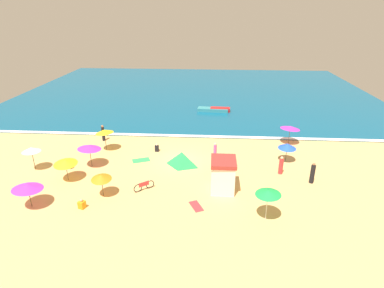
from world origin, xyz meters
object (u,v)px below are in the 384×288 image
at_px(beachgoer_5, 157,148).
at_px(beachgoer_4, 103,133).
at_px(beach_umbrella_5, 268,192).
at_px(parked_bicycle, 144,186).
at_px(beach_umbrella_0, 287,146).
at_px(lifeguard_cabana, 223,175).
at_px(beach_umbrella_8, 65,162).
at_px(beach_umbrella_4, 104,131).
at_px(beachgoer_6, 215,150).
at_px(beach_umbrella_3, 31,150).
at_px(beachgoer_1, 69,164).
at_px(beachgoer_2, 312,173).
at_px(small_boat_1, 220,109).
at_px(beach_tent, 182,159).
at_px(beachgoer_0, 82,204).
at_px(beach_umbrella_6, 101,177).
at_px(beachgoer_3, 281,166).
at_px(beach_umbrella_2, 27,187).
at_px(beach_umbrella_7, 290,127).
at_px(small_boat_0, 213,110).
at_px(beach_umbrella_1, 89,147).

bearing_deg(beachgoer_5, beachgoer_4, 159.07).
relative_size(beach_umbrella_5, parked_bicycle, 1.62).
bearing_deg(beach_umbrella_0, lifeguard_cabana, -137.78).
xyz_separation_m(beach_umbrella_0, beach_umbrella_8, (-19.47, -4.97, 0.12)).
xyz_separation_m(beach_umbrella_4, beachgoer_6, (11.33, -0.98, -1.36)).
relative_size(beach_umbrella_3, beachgoer_1, 2.57).
height_order(beach_umbrella_3, beachgoer_5, beach_umbrella_3).
bearing_deg(beachgoer_1, beach_umbrella_3, -170.38).
height_order(beachgoer_2, small_boat_1, beachgoer_2).
bearing_deg(beach_umbrella_0, small_boat_1, 111.37).
xyz_separation_m(beach_umbrella_4, beach_tent, (8.24, -3.01, -1.40)).
bearing_deg(parked_bicycle, beach_umbrella_4, 126.50).
height_order(beach_umbrella_0, beachgoer_0, beach_umbrella_0).
bearing_deg(beachgoer_0, beach_umbrella_5, -1.87).
bearing_deg(beachgoer_4, beachgoer_5, -20.93).
height_order(beach_umbrella_3, beach_umbrella_6, beach_umbrella_3).
distance_m(beach_umbrella_4, small_boat_1, 18.69).
bearing_deg(parked_bicycle, beachgoer_3, 17.15).
bearing_deg(beachgoer_6, beach_umbrella_6, -138.96).
height_order(beach_umbrella_6, small_boat_1, beach_umbrella_6).
height_order(beach_umbrella_2, beachgoer_4, beach_umbrella_2).
distance_m(beachgoer_2, beachgoer_3, 2.75).
xyz_separation_m(beach_umbrella_3, parked_bicycle, (10.71, -2.80, -1.65)).
height_order(lifeguard_cabana, beachgoer_0, lifeguard_cabana).
xyz_separation_m(beach_umbrella_6, parked_bicycle, (3.03, 1.11, -1.32)).
bearing_deg(beach_umbrella_7, beach_umbrella_8, -155.55).
bearing_deg(beach_umbrella_8, beach_umbrella_7, 24.45).
bearing_deg(small_boat_0, beach_tent, -99.28).
height_order(beach_umbrella_4, parked_bicycle, beach_umbrella_4).
distance_m(beachgoer_3, small_boat_1, 18.81).
bearing_deg(beachgoer_2, beach_umbrella_2, -167.11).
height_order(beach_umbrella_1, beach_umbrella_2, beach_umbrella_1).
distance_m(lifeguard_cabana, beach_umbrella_7, 12.51).
bearing_deg(beach_umbrella_1, small_boat_0, 57.67).
distance_m(beach_umbrella_2, parked_bicycle, 8.52).
xyz_separation_m(beach_tent, beachgoer_6, (3.09, 2.03, 0.04)).
height_order(beach_umbrella_8, beachgoer_0, beach_umbrella_8).
bearing_deg(beach_umbrella_7, beachgoer_1, -161.37).
bearing_deg(beach_umbrella_8, beach_umbrella_2, -104.37).
bearing_deg(beach_umbrella_2, beachgoer_1, 87.86).
height_order(beach_umbrella_1, small_boat_0, beach_umbrella_1).
height_order(beach_umbrella_7, beachgoer_6, beach_umbrella_7).
height_order(beach_umbrella_3, beach_umbrella_5, beach_umbrella_5).
xyz_separation_m(beachgoer_1, beachgoer_6, (13.44, 3.23, 0.37)).
distance_m(beach_tent, beachgoer_0, 9.97).
bearing_deg(beachgoer_2, beach_tent, 168.02).
bearing_deg(beachgoer_5, small_boat_0, 67.78).
relative_size(beach_umbrella_4, beach_tent, 0.94).
bearing_deg(beachgoer_2, beachgoer_0, -164.65).
relative_size(beach_umbrella_6, beachgoer_3, 1.19).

